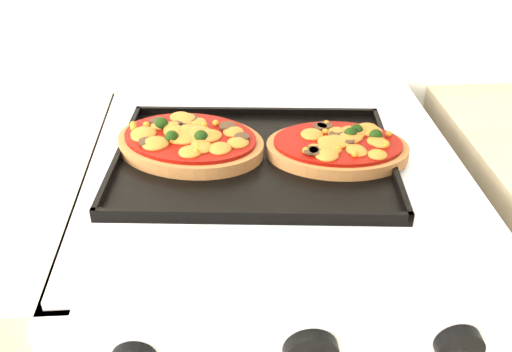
{
  "coord_description": "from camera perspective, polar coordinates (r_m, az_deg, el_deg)",
  "views": [
    {
      "loc": [
        -0.12,
        0.94,
        1.38
      ],
      "look_at": [
        -0.07,
        1.65,
        0.92
      ],
      "focal_mm": 40.0,
      "sensor_mm": 36.0,
      "label": 1
    }
  ],
  "objects": [
    {
      "name": "baking_tray",
      "position": [
        0.89,
        -0.2,
        1.85
      ],
      "size": [
        0.45,
        0.35,
        0.02
      ],
      "primitive_type": "cube",
      "rotation": [
        0.0,
        0.0,
        -0.08
      ],
      "color": "black",
      "rests_on": "stove"
    },
    {
      "name": "knob_right",
      "position": [
        0.73,
        19.63,
        -15.74
      ],
      "size": [
        0.06,
        0.02,
        0.06
      ],
      "primitive_type": "cylinder",
      "rotation": [
        1.57,
        0.0,
        0.0
      ],
      "color": "black",
      "rests_on": "control_panel"
    },
    {
      "name": "control_panel",
      "position": [
        0.7,
        4.33,
        -16.07
      ],
      "size": [
        0.6,
        0.02,
        0.09
      ],
      "primitive_type": "cube",
      "color": "white",
      "rests_on": "stove"
    },
    {
      "name": "pizza_right",
      "position": [
        0.9,
        8.14,
        2.96
      ],
      "size": [
        0.24,
        0.18,
        0.03
      ],
      "primitive_type": null,
      "rotation": [
        0.0,
        0.0,
        -0.12
      ],
      "color": "#A66A39",
      "rests_on": "baking_tray"
    },
    {
      "name": "pizza_left",
      "position": [
        0.91,
        -6.6,
        3.52
      ],
      "size": [
        0.28,
        0.24,
        0.03
      ],
      "primitive_type": null,
      "rotation": [
        0.0,
        0.0,
        -0.34
      ],
      "color": "#A66A39",
      "rests_on": "baking_tray"
    }
  ]
}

